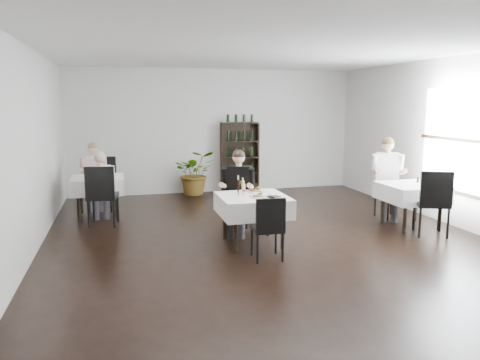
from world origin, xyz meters
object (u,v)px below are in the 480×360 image
(main_table, at_px, (253,205))
(diner_main, at_px, (238,186))
(potted_tree, at_px, (195,173))
(wine_shelf, at_px, (240,158))

(main_table, relative_size, diner_main, 0.73)
(potted_tree, distance_m, diner_main, 3.60)
(main_table, height_order, diner_main, diner_main)
(wine_shelf, xyz_separation_m, diner_main, (-0.98, -3.70, -0.02))
(main_table, bearing_deg, wine_shelf, 78.22)
(main_table, relative_size, potted_tree, 0.96)
(wine_shelf, height_order, diner_main, wine_shelf)
(wine_shelf, relative_size, main_table, 1.70)
(main_table, bearing_deg, potted_tree, 93.18)
(wine_shelf, relative_size, potted_tree, 1.64)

